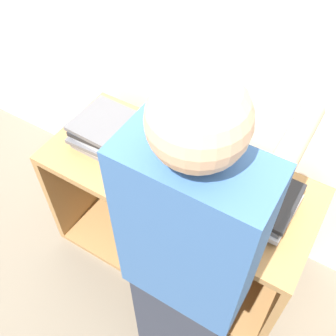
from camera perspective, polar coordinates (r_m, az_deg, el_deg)
name	(u,v)px	position (r m, az deg, el deg)	size (l,w,h in m)	color
ground_plane	(150,289)	(2.33, -2.70, -17.11)	(12.00, 12.00, 0.00)	#756B5B
wall_back	(226,43)	(1.79, 8.39, 17.50)	(8.00, 0.05, 2.40)	silver
cart	(183,207)	(2.15, 2.19, -5.67)	(1.32, 0.58, 0.73)	#A87A47
laptop_open	(185,156)	(1.82, 2.48, 1.78)	(0.34, 0.39, 0.27)	#B7B7BC
laptop_stack_left	(112,133)	(1.92, -8.09, 4.99)	(0.36, 0.30, 0.13)	gray
laptop_stack_right	(253,199)	(1.70, 12.21, -4.37)	(0.36, 0.30, 0.11)	slate
person	(187,277)	(1.40, 2.77, -15.53)	(0.40, 0.53, 1.71)	#2D3342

